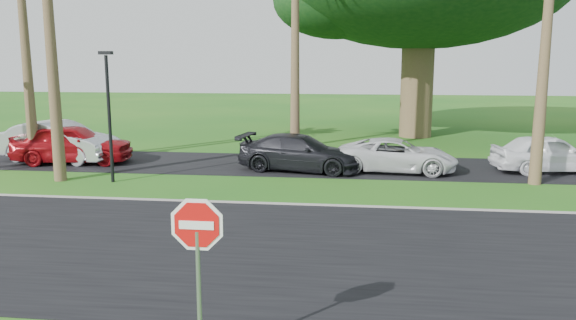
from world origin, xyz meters
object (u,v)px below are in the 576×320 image
(car_dark, at_px, (300,153))
(car_pickup, at_px, (549,154))
(car_silver, at_px, (59,142))
(car_minivan, at_px, (397,156))
(stop_sign_near, at_px, (198,247))
(car_red, at_px, (73,144))

(car_dark, height_order, car_pickup, car_pickup)
(car_silver, bearing_deg, car_dark, -84.50)
(car_minivan, bearing_deg, car_silver, 92.56)
(car_silver, bearing_deg, stop_sign_near, -135.58)
(stop_sign_near, distance_m, car_pickup, 18.04)
(stop_sign_near, bearing_deg, car_red, 123.30)
(car_pickup, bearing_deg, car_dark, 85.66)
(stop_sign_near, xyz_separation_m, car_pickup, (9.64, 15.21, -1.04))
(car_dark, relative_size, car_minivan, 1.05)
(car_red, bearing_deg, stop_sign_near, -154.95)
(car_pickup, bearing_deg, car_minivan, 86.63)
(car_red, xyz_separation_m, car_dark, (9.67, -0.40, -0.12))
(car_silver, bearing_deg, car_red, -104.58)
(car_silver, bearing_deg, car_minivan, -82.44)
(car_silver, xyz_separation_m, car_pickup, (20.13, 0.11, -0.12))
(car_minivan, bearing_deg, car_red, 93.97)
(stop_sign_near, relative_size, car_pickup, 0.61)
(stop_sign_near, height_order, car_minivan, stop_sign_near)
(stop_sign_near, height_order, car_pickup, stop_sign_near)
(car_silver, distance_m, car_red, 0.88)
(car_silver, height_order, car_red, car_silver)
(car_silver, relative_size, car_red, 1.07)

